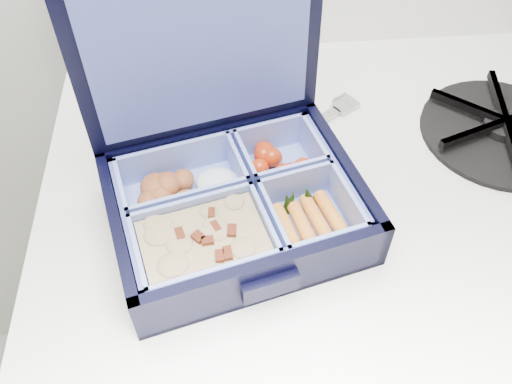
{
  "coord_description": "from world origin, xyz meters",
  "views": [
    {
      "loc": [
        -0.03,
        1.23,
        1.46
      ],
      "look_at": [
        -0.0,
        1.6,
        1.03
      ],
      "focal_mm": 38.0,
      "sensor_mm": 36.0,
      "label": 1
    }
  ],
  "objects_px": {
    "burner_grate": "(504,125)",
    "fork": "(291,137)",
    "stove": "(301,355)",
    "bento_box": "(236,207)"
  },
  "relations": [
    {
      "from": "stove",
      "to": "burner_grate",
      "type": "xyz_separation_m",
      "value": [
        0.23,
        0.05,
        0.51
      ]
    },
    {
      "from": "bento_box",
      "to": "fork",
      "type": "distance_m",
      "value": 0.15
    },
    {
      "from": "stove",
      "to": "fork",
      "type": "bearing_deg",
      "value": 118.86
    },
    {
      "from": "burner_grate",
      "to": "fork",
      "type": "xyz_separation_m",
      "value": [
        -0.26,
        0.01,
        -0.01
      ]
    },
    {
      "from": "burner_grate",
      "to": "stove",
      "type": "bearing_deg",
      "value": -167.21
    },
    {
      "from": "bento_box",
      "to": "fork",
      "type": "bearing_deg",
      "value": 45.03
    },
    {
      "from": "stove",
      "to": "burner_grate",
      "type": "relative_size",
      "value": 5.02
    },
    {
      "from": "burner_grate",
      "to": "fork",
      "type": "distance_m",
      "value": 0.26
    },
    {
      "from": "stove",
      "to": "fork",
      "type": "distance_m",
      "value": 0.51
    },
    {
      "from": "burner_grate",
      "to": "fork",
      "type": "relative_size",
      "value": 0.99
    }
  ]
}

